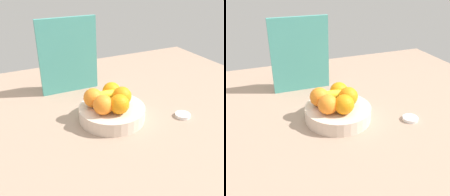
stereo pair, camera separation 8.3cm
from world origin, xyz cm
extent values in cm
cube|color=#9D806B|center=(0.00, 0.00, -1.50)|extent=(180.00, 140.00, 3.00)
cylinder|color=beige|center=(-1.01, -2.87, 2.78)|extent=(26.96, 26.96, 5.56)
sphere|color=orange|center=(-0.64, -8.50, 9.44)|extent=(7.77, 7.77, 7.77)
sphere|color=orange|center=(3.46, -2.88, 9.44)|extent=(7.77, 7.77, 7.77)
sphere|color=orange|center=(1.59, 2.92, 9.44)|extent=(7.77, 7.77, 7.77)
sphere|color=orange|center=(-7.63, 0.83, 9.44)|extent=(7.77, 7.77, 7.77)
sphere|color=orange|center=(-6.42, -6.24, 9.44)|extent=(7.77, 7.77, 7.77)
ellipsoid|color=yellow|center=(-1.51, -0.45, 7.56)|extent=(17.07, 10.93, 4.00)
ellipsoid|color=yellow|center=(-2.03, 0.18, 9.76)|extent=(17.37, 6.15, 4.00)
cube|color=teal|center=(-7.95, 30.27, 18.00)|extent=(28.02, 2.22, 36.00)
cylinder|color=white|center=(26.31, -14.33, 0.65)|extent=(6.28, 6.28, 1.31)
camera|label=1|loc=(-40.60, -84.93, 56.81)|focal=41.48mm
camera|label=2|loc=(-33.00, -88.18, 56.81)|focal=41.48mm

